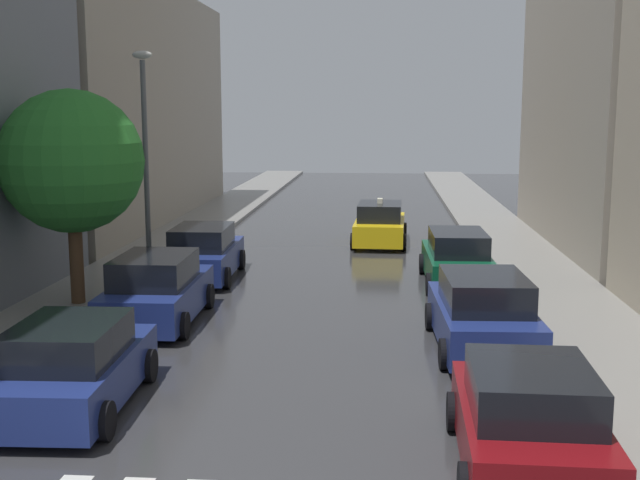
% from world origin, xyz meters
% --- Properties ---
extents(ground_plane, '(28.00, 72.00, 0.04)m').
position_xyz_m(ground_plane, '(0.00, 24.00, -0.02)').
color(ground_plane, '#353538').
extents(sidewalk_left, '(3.00, 72.00, 0.15)m').
position_xyz_m(sidewalk_left, '(-6.50, 24.00, 0.07)').
color(sidewalk_left, gray).
rests_on(sidewalk_left, ground).
extents(sidewalk_right, '(3.00, 72.00, 0.15)m').
position_xyz_m(sidewalk_right, '(6.50, 24.00, 0.07)').
color(sidewalk_right, gray).
rests_on(sidewalk_right, ground).
extents(building_left_mid, '(6.00, 21.74, 10.72)m').
position_xyz_m(building_left_mid, '(-11.00, 30.52, 5.36)').
color(building_left_mid, '#9E9384').
rests_on(building_left_mid, ground).
extents(parked_car_left_nearest, '(2.26, 4.27, 1.59)m').
position_xyz_m(parked_car_left_nearest, '(-3.77, 6.88, 0.75)').
color(parked_car_left_nearest, navy).
rests_on(parked_car_left_nearest, ground).
extents(parked_car_left_second, '(2.20, 4.50, 1.71)m').
position_xyz_m(parked_car_left_second, '(-3.90, 12.64, 0.80)').
color(parked_car_left_second, navy).
rests_on(parked_car_left_second, ground).
extents(parked_car_left_third, '(2.17, 4.47, 1.66)m').
position_xyz_m(parked_car_left_third, '(-3.91, 17.86, 0.78)').
color(parked_car_left_third, navy).
rests_on(parked_car_left_third, ground).
extents(parked_car_right_nearest, '(2.22, 4.05, 1.61)m').
position_xyz_m(parked_car_right_nearest, '(3.72, 5.02, 0.76)').
color(parked_car_right_nearest, maroon).
rests_on(parked_car_right_nearest, ground).
extents(parked_car_right_second, '(2.30, 4.60, 1.69)m').
position_xyz_m(parked_car_right_second, '(3.80, 11.01, 0.79)').
color(parked_car_right_second, navy).
rests_on(parked_car_right_second, ground).
extents(parked_car_right_third, '(2.08, 4.60, 1.64)m').
position_xyz_m(parked_car_right_third, '(3.83, 17.57, 0.77)').
color(parked_car_right_third, '#0C4C2D').
rests_on(parked_car_right_third, ground).
extents(taxi_midroad, '(2.20, 4.57, 1.81)m').
position_xyz_m(taxi_midroad, '(1.51, 24.76, 0.76)').
color(taxi_midroad, yellow).
rests_on(taxi_midroad, ground).
extents(street_tree_left, '(3.70, 3.70, 5.58)m').
position_xyz_m(street_tree_left, '(-6.40, 13.91, 3.86)').
color(street_tree_left, '#513823').
rests_on(street_tree_left, sidewalk_left).
extents(lamp_post_left, '(0.60, 0.28, 6.76)m').
position_xyz_m(lamp_post_left, '(-5.55, 17.58, 4.06)').
color(lamp_post_left, '#595B60').
rests_on(lamp_post_left, sidewalk_left).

